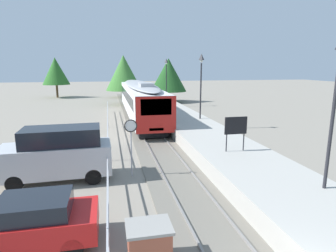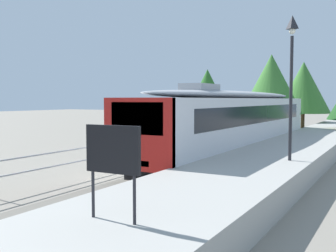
# 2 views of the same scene
# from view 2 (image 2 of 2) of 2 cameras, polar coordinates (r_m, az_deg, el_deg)

# --- Properties ---
(ground_plane) EXTENTS (160.00, 160.00, 0.00)m
(ground_plane) POSITION_cam_2_polar(r_m,az_deg,el_deg) (21.65, -0.98, -4.69)
(ground_plane) COLOR gray
(track_rails) EXTENTS (3.20, 60.00, 0.14)m
(track_rails) POSITION_cam_2_polar(r_m,az_deg,el_deg) (20.32, 6.38, -5.17)
(track_rails) COLOR #6B665B
(track_rails) RESTS_ON ground
(commuter_train) EXTENTS (2.82, 20.75, 3.74)m
(commuter_train) POSITION_cam_2_polar(r_m,az_deg,el_deg) (23.30, 9.70, 1.17)
(commuter_train) COLOR silver
(commuter_train) RESTS_ON track_rails
(station_platform) EXTENTS (3.90, 60.00, 0.90)m
(station_platform) POSITION_cam_2_polar(r_m,az_deg,el_deg) (19.25, 15.37, -4.53)
(station_platform) COLOR #A8A59E
(station_platform) RESTS_ON ground
(platform_lamp_mid_platform) EXTENTS (0.34, 0.34, 5.35)m
(platform_lamp_mid_platform) POSITION_cam_2_polar(r_m,az_deg,el_deg) (15.83, 16.91, 8.82)
(platform_lamp_mid_platform) COLOR #232328
(platform_lamp_mid_platform) RESTS_ON station_platform
(platform_notice_board) EXTENTS (1.20, 0.08, 1.80)m
(platform_notice_board) POSITION_cam_2_polar(r_m,az_deg,el_deg) (7.66, -7.74, -3.72)
(platform_notice_board) COLOR #232328
(platform_notice_board) RESTS_ON station_platform
(tree_behind_carpark) EXTENTS (4.49, 4.49, 6.76)m
(tree_behind_carpark) POSITION_cam_2_polar(r_m,az_deg,el_deg) (48.72, 5.53, 5.27)
(tree_behind_carpark) COLOR brown
(tree_behind_carpark) RESTS_ON ground
(tree_behind_station_far) EXTENTS (4.93, 4.93, 6.78)m
(tree_behind_station_far) POSITION_cam_2_polar(r_m,az_deg,el_deg) (33.83, 14.25, 5.70)
(tree_behind_station_far) COLOR brown
(tree_behind_station_far) RESTS_ON ground
(tree_distant_centre) EXTENTS (5.34, 5.34, 6.94)m
(tree_distant_centre) POSITION_cam_2_polar(r_m,az_deg,el_deg) (43.23, 18.42, 5.13)
(tree_distant_centre) COLOR brown
(tree_distant_centre) RESTS_ON ground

